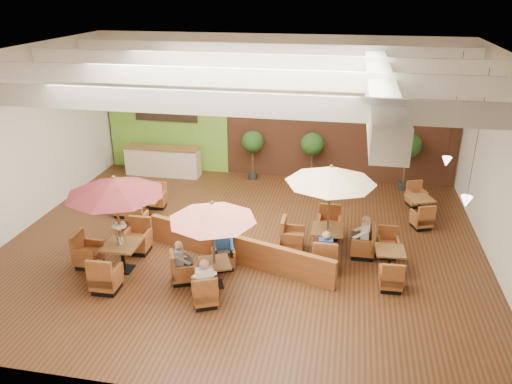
% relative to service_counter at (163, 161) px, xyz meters
% --- Properties ---
extents(room, '(14.04, 14.00, 5.52)m').
position_rel_service_counter_xyz_m(room, '(4.65, -3.88, 3.05)').
color(room, '#381E0F').
rests_on(room, ground).
extents(service_counter, '(3.00, 0.75, 1.18)m').
position_rel_service_counter_xyz_m(service_counter, '(0.00, 0.00, 0.00)').
color(service_counter, beige).
rests_on(service_counter, ground).
extents(booth_divider, '(5.61, 1.91, 0.81)m').
position_rel_service_counter_xyz_m(booth_divider, '(4.44, -6.15, -0.18)').
color(booth_divider, brown).
rests_on(booth_divider, ground).
extents(table_0, '(2.61, 2.69, 2.75)m').
position_rel_service_counter_xyz_m(table_0, '(1.46, -7.14, 1.37)').
color(table_0, brown).
rests_on(table_0, ground).
extents(table_1, '(2.34, 2.49, 2.39)m').
position_rel_service_counter_xyz_m(table_1, '(4.10, -7.41, 1.15)').
color(table_1, brown).
rests_on(table_1, ground).
extents(table_2, '(2.64, 2.64, 2.72)m').
position_rel_service_counter_xyz_m(table_2, '(6.88, -5.19, 1.26)').
color(table_2, brown).
rests_on(table_2, ground).
extents(table_3, '(1.58, 2.34, 1.46)m').
position_rel_service_counter_xyz_m(table_3, '(0.72, -3.96, -0.14)').
color(table_3, brown).
rests_on(table_3, ground).
extents(table_4, '(0.80, 2.29, 0.85)m').
position_rel_service_counter_xyz_m(table_4, '(8.59, -5.89, -0.26)').
color(table_4, brown).
rests_on(table_4, ground).
extents(table_5, '(1.00, 2.46, 0.86)m').
position_rel_service_counter_xyz_m(table_5, '(9.75, -2.16, -0.25)').
color(table_5, brown).
rests_on(table_5, ground).
extents(topiary_0, '(0.85, 0.85, 1.97)m').
position_rel_service_counter_xyz_m(topiary_0, '(3.65, 0.20, 0.89)').
color(topiary_0, black).
rests_on(topiary_0, ground).
extents(topiary_1, '(0.87, 0.87, 2.02)m').
position_rel_service_counter_xyz_m(topiary_1, '(5.96, 0.20, 0.92)').
color(topiary_1, black).
rests_on(topiary_1, ground).
extents(topiary_2, '(0.96, 0.96, 2.24)m').
position_rel_service_counter_xyz_m(topiary_2, '(9.43, 0.20, 1.08)').
color(topiary_2, black).
rests_on(topiary_2, ground).
extents(diner_0, '(0.47, 0.45, 0.83)m').
position_rel_service_counter_xyz_m(diner_0, '(4.16, -8.28, 0.19)').
color(diner_0, white).
rests_on(diner_0, ground).
extents(diner_1, '(0.44, 0.41, 0.81)m').
position_rel_service_counter_xyz_m(diner_1, '(4.16, -6.54, 0.18)').
color(diner_1, '#2862AD').
rests_on(diner_1, ground).
extents(diner_2, '(0.36, 0.40, 0.74)m').
position_rel_service_counter_xyz_m(diner_2, '(3.29, -7.41, 0.15)').
color(diner_2, gray).
rests_on(diner_2, ground).
extents(diner_3, '(0.39, 0.32, 0.77)m').
position_rel_service_counter_xyz_m(diner_3, '(6.88, -6.18, 0.16)').
color(diner_3, '#2862AD').
rests_on(diner_3, ground).
extents(diner_4, '(0.35, 0.42, 0.82)m').
position_rel_service_counter_xyz_m(diner_4, '(7.88, -5.19, 0.18)').
color(diner_4, white).
rests_on(diner_4, ground).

